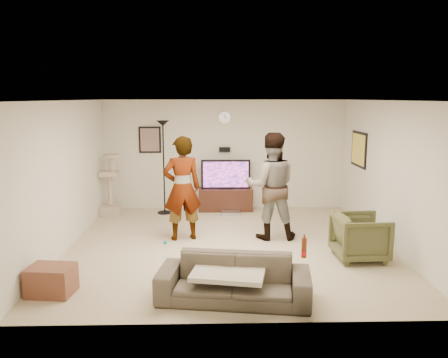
{
  "coord_description": "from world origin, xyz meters",
  "views": [
    {
      "loc": [
        -0.28,
        -7.52,
        2.55
      ],
      "look_at": [
        -0.08,
        0.2,
        1.15
      ],
      "focal_mm": 36.06,
      "sensor_mm": 36.0,
      "label": 1
    }
  ],
  "objects_px": {
    "floor_lamp": "(164,168)",
    "person_right": "(271,186)",
    "person_left": "(182,188)",
    "side_table": "(51,280)",
    "tv": "(226,174)",
    "armchair": "(360,237)",
    "beer_bottle": "(304,248)",
    "tv_stand": "(226,199)",
    "sofa": "(234,279)",
    "cat_tree": "(110,184)"
  },
  "relations": [
    {
      "from": "floor_lamp",
      "to": "sofa",
      "type": "height_order",
      "value": "floor_lamp"
    },
    {
      "from": "side_table",
      "to": "floor_lamp",
      "type": "bearing_deg",
      "value": 75.89
    },
    {
      "from": "tv",
      "to": "cat_tree",
      "type": "bearing_deg",
      "value": -173.14
    },
    {
      "from": "armchair",
      "to": "floor_lamp",
      "type": "bearing_deg",
      "value": 46.51
    },
    {
      "from": "tv",
      "to": "beer_bottle",
      "type": "relative_size",
      "value": 4.43
    },
    {
      "from": "tv",
      "to": "person_left",
      "type": "relative_size",
      "value": 0.59
    },
    {
      "from": "cat_tree",
      "to": "side_table",
      "type": "bearing_deg",
      "value": -88.19
    },
    {
      "from": "cat_tree",
      "to": "side_table",
      "type": "distance_m",
      "value": 4.13
    },
    {
      "from": "floor_lamp",
      "to": "person_left",
      "type": "distance_m",
      "value": 1.95
    },
    {
      "from": "cat_tree",
      "to": "armchair",
      "type": "bearing_deg",
      "value": -32.36
    },
    {
      "from": "cat_tree",
      "to": "side_table",
      "type": "xyz_separation_m",
      "value": [
        0.13,
        -4.1,
        -0.48
      ]
    },
    {
      "from": "floor_lamp",
      "to": "cat_tree",
      "type": "relative_size",
      "value": 1.53
    },
    {
      "from": "tv_stand",
      "to": "person_left",
      "type": "bearing_deg",
      "value": -111.81
    },
    {
      "from": "person_right",
      "to": "sofa",
      "type": "height_order",
      "value": "person_right"
    },
    {
      "from": "person_right",
      "to": "floor_lamp",
      "type": "bearing_deg",
      "value": -40.58
    },
    {
      "from": "beer_bottle",
      "to": "cat_tree",
      "type": "bearing_deg",
      "value": 128.04
    },
    {
      "from": "tv",
      "to": "floor_lamp",
      "type": "bearing_deg",
      "value": -170.4
    },
    {
      "from": "person_left",
      "to": "beer_bottle",
      "type": "height_order",
      "value": "person_left"
    },
    {
      "from": "person_right",
      "to": "person_left",
      "type": "bearing_deg",
      "value": 1.43
    },
    {
      "from": "tv_stand",
      "to": "floor_lamp",
      "type": "height_order",
      "value": "floor_lamp"
    },
    {
      "from": "floor_lamp",
      "to": "person_right",
      "type": "distance_m",
      "value": 2.82
    },
    {
      "from": "beer_bottle",
      "to": "person_right",
      "type": "bearing_deg",
      "value": 92.01
    },
    {
      "from": "sofa",
      "to": "beer_bottle",
      "type": "distance_m",
      "value": 0.97
    },
    {
      "from": "tv_stand",
      "to": "side_table",
      "type": "xyz_separation_m",
      "value": [
        -2.42,
        -4.41,
        -0.06
      ]
    },
    {
      "from": "sofa",
      "to": "beer_bottle",
      "type": "height_order",
      "value": "beer_bottle"
    },
    {
      "from": "sofa",
      "to": "floor_lamp",
      "type": "bearing_deg",
      "value": 115.16
    },
    {
      "from": "sofa",
      "to": "person_left",
      "type": "bearing_deg",
      "value": 116.0
    },
    {
      "from": "tv_stand",
      "to": "side_table",
      "type": "height_order",
      "value": "tv_stand"
    },
    {
      "from": "tv_stand",
      "to": "person_left",
      "type": "relative_size",
      "value": 0.65
    },
    {
      "from": "floor_lamp",
      "to": "person_right",
      "type": "relative_size",
      "value": 1.06
    },
    {
      "from": "beer_bottle",
      "to": "side_table",
      "type": "xyz_separation_m",
      "value": [
        -3.27,
        0.24,
        -0.49
      ]
    },
    {
      "from": "tv",
      "to": "armchair",
      "type": "xyz_separation_m",
      "value": [
        2.05,
        -3.22,
        -0.47
      ]
    },
    {
      "from": "floor_lamp",
      "to": "sofa",
      "type": "relative_size",
      "value": 1.07
    },
    {
      "from": "person_left",
      "to": "person_right",
      "type": "distance_m",
      "value": 1.6
    },
    {
      "from": "beer_bottle",
      "to": "side_table",
      "type": "relative_size",
      "value": 0.44
    },
    {
      "from": "armchair",
      "to": "person_right",
      "type": "bearing_deg",
      "value": 46.14
    },
    {
      "from": "cat_tree",
      "to": "beer_bottle",
      "type": "distance_m",
      "value": 5.51
    },
    {
      "from": "sofa",
      "to": "side_table",
      "type": "relative_size",
      "value": 3.35
    },
    {
      "from": "cat_tree",
      "to": "side_table",
      "type": "relative_size",
      "value": 2.36
    },
    {
      "from": "tv_stand",
      "to": "floor_lamp",
      "type": "xyz_separation_m",
      "value": [
        -1.37,
        -0.23,
        0.78
      ]
    },
    {
      "from": "person_right",
      "to": "sofa",
      "type": "relative_size",
      "value": 1.01
    },
    {
      "from": "tv_stand",
      "to": "armchair",
      "type": "height_order",
      "value": "armchair"
    },
    {
      "from": "beer_bottle",
      "to": "tv",
      "type": "bearing_deg",
      "value": 100.34
    },
    {
      "from": "floor_lamp",
      "to": "armchair",
      "type": "xyz_separation_m",
      "value": [
        3.42,
        -2.99,
        -0.67
      ]
    },
    {
      "from": "tv_stand",
      "to": "tv",
      "type": "height_order",
      "value": "tv"
    },
    {
      "from": "cat_tree",
      "to": "person_right",
      "type": "height_order",
      "value": "person_right"
    },
    {
      "from": "tv_stand",
      "to": "armchair",
      "type": "bearing_deg",
      "value": -57.55
    },
    {
      "from": "person_left",
      "to": "armchair",
      "type": "bearing_deg",
      "value": 144.41
    },
    {
      "from": "person_right",
      "to": "sofa",
      "type": "distance_m",
      "value": 2.78
    },
    {
      "from": "cat_tree",
      "to": "beer_bottle",
      "type": "height_order",
      "value": "cat_tree"
    }
  ]
}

